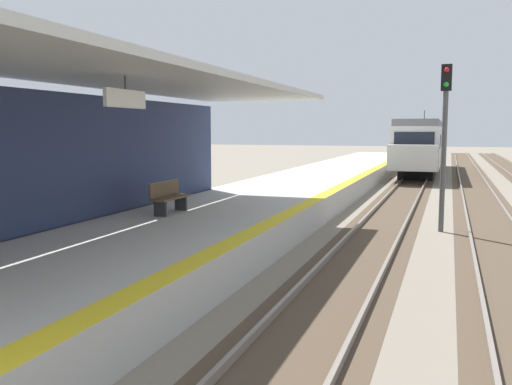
# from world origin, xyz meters

# --- Properties ---
(station_platform) EXTENTS (5.00, 80.00, 0.91)m
(station_platform) POSITION_xyz_m (-2.50, 16.00, 0.45)
(station_platform) COLOR #B7B5AD
(station_platform) RESTS_ON ground
(track_pair_nearest_platform) EXTENTS (2.34, 120.00, 0.16)m
(track_pair_nearest_platform) POSITION_xyz_m (1.90, 20.00, 0.05)
(track_pair_nearest_platform) COLOR #4C3D2D
(track_pair_nearest_platform) RESTS_ON ground
(track_pair_middle) EXTENTS (2.34, 120.00, 0.16)m
(track_pair_middle) POSITION_xyz_m (5.30, 20.00, 0.05)
(track_pair_middle) COLOR #4C3D2D
(track_pair_middle) RESTS_ON ground
(approaching_train) EXTENTS (2.93, 19.60, 4.76)m
(approaching_train) POSITION_xyz_m (1.90, 41.29, 2.18)
(approaching_train) COLOR silver
(approaching_train) RESTS_ON ground
(rail_signal_post) EXTENTS (0.32, 0.34, 5.20)m
(rail_signal_post) POSITION_xyz_m (3.74, 16.71, 3.19)
(rail_signal_post) COLOR #4C4C4C
(rail_signal_post) RESTS_ON ground
(platform_bench) EXTENTS (0.45, 1.60, 0.88)m
(platform_bench) POSITION_xyz_m (-3.39, 12.04, 1.37)
(platform_bench) COLOR brown
(platform_bench) RESTS_ON station_platform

